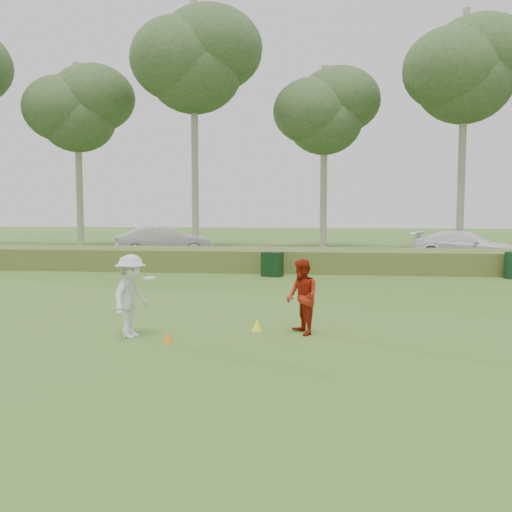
# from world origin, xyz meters

# --- Properties ---
(ground) EXTENTS (120.00, 120.00, 0.00)m
(ground) POSITION_xyz_m (0.00, 0.00, 0.00)
(ground) COLOR #3B6722
(ground) RESTS_ON ground
(reed_strip) EXTENTS (80.00, 3.00, 0.90)m
(reed_strip) POSITION_xyz_m (0.00, 12.00, 0.45)
(reed_strip) COLOR #4E5E25
(reed_strip) RESTS_ON ground
(park_road) EXTENTS (80.00, 6.00, 0.06)m
(park_road) POSITION_xyz_m (0.00, 17.00, 0.03)
(park_road) COLOR #2D2D2D
(park_road) RESTS_ON ground
(tree_2) EXTENTS (6.50, 6.50, 12.00)m
(tree_2) POSITION_xyz_m (-14.00, 24.00, 8.97)
(tree_2) COLOR gray
(tree_2) RESTS_ON ground
(tree_3) EXTENTS (7.80, 7.80, 15.50)m
(tree_3) POSITION_xyz_m (-6.00, 23.00, 11.60)
(tree_3) COLOR gray
(tree_3) RESTS_ON ground
(tree_4) EXTENTS (6.24, 6.24, 11.50)m
(tree_4) POSITION_xyz_m (2.00, 24.50, 8.59)
(tree_4) COLOR gray
(tree_4) RESTS_ON ground
(tree_5) EXTENTS (7.28, 7.28, 14.00)m
(tree_5) POSITION_xyz_m (10.00, 22.50, 10.47)
(tree_5) COLOR gray
(tree_5) RESTS_ON ground
(player_white) EXTENTS (0.97, 1.23, 1.73)m
(player_white) POSITION_xyz_m (-2.06, -0.88, 0.87)
(player_white) COLOR silver
(player_white) RESTS_ON ground
(player_red) EXTENTS (0.88, 0.97, 1.62)m
(player_red) POSITION_xyz_m (1.47, -0.22, 0.81)
(player_red) COLOR #9E1E0D
(player_red) RESTS_ON ground
(cone_orange) EXTENTS (0.18, 0.18, 0.20)m
(cone_orange) POSITION_xyz_m (-1.18, -1.26, 0.10)
(cone_orange) COLOR orange
(cone_orange) RESTS_ON ground
(cone_yellow) EXTENTS (0.23, 0.23, 0.25)m
(cone_yellow) POSITION_xyz_m (0.47, 0.03, 0.13)
(cone_yellow) COLOR #FEFF1A
(cone_yellow) RESTS_ON ground
(utility_cabinet) EXTENTS (0.88, 0.71, 0.96)m
(utility_cabinet) POSITION_xyz_m (-0.01, 9.72, 0.48)
(utility_cabinet) COLOR black
(utility_cabinet) RESTS_ON ground
(car_mid) EXTENTS (5.30, 3.29, 1.65)m
(car_mid) POSITION_xyz_m (-6.23, 16.61, 0.88)
(car_mid) COLOR silver
(car_mid) RESTS_ON park_road
(car_right) EXTENTS (5.46, 3.73, 1.47)m
(car_right) POSITION_xyz_m (8.84, 16.28, 0.79)
(car_right) COLOR white
(car_right) RESTS_ON park_road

